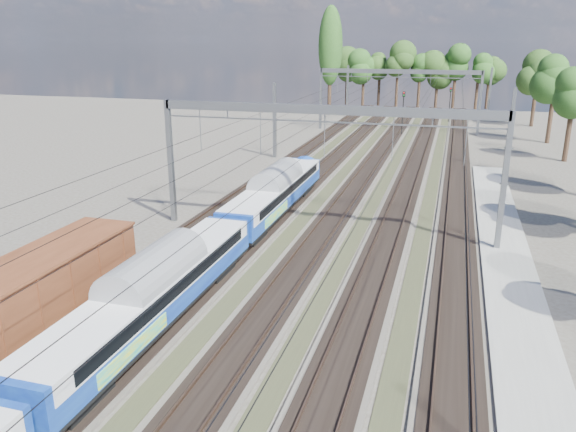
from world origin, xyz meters
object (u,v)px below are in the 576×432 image
(emu_train, at_px, (150,287))
(worker, at_px, (437,114))
(freight_boxcar, at_px, (13,307))
(signal_near, at_px, (403,108))
(signal_far, at_px, (450,100))

(emu_train, xyz_separation_m, worker, (9.78, 79.73, -1.39))
(freight_boxcar, xyz_separation_m, signal_near, (10.16, 63.89, 1.60))
(emu_train, bearing_deg, signal_near, 84.65)
(emu_train, xyz_separation_m, signal_near, (5.66, 60.43, 1.64))
(freight_boxcar, height_order, worker, freight_boxcar)
(freight_boxcar, distance_m, signal_far, 81.93)
(worker, bearing_deg, emu_train, -164.35)
(worker, height_order, signal_far, signal_far)
(emu_train, distance_m, worker, 80.34)
(freight_boxcar, xyz_separation_m, signal_far, (16.29, 80.28, 1.23))
(signal_near, bearing_deg, worker, 66.04)
(worker, distance_m, signal_far, 4.43)
(signal_near, bearing_deg, signal_far, 57.59)
(worker, distance_m, signal_near, 19.97)
(emu_train, height_order, worker, emu_train)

